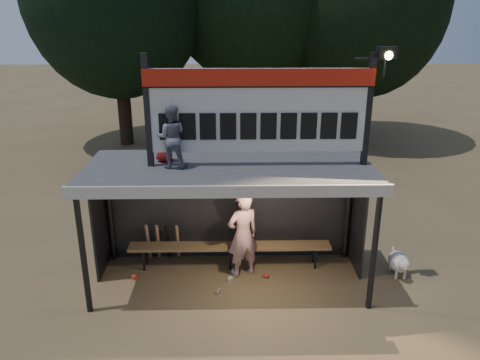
# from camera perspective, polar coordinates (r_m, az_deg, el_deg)

# --- Properties ---
(ground) EXTENTS (80.00, 80.00, 0.00)m
(ground) POSITION_cam_1_polar(r_m,az_deg,el_deg) (9.12, -1.23, -12.19)
(ground) COLOR brown
(ground) RESTS_ON ground
(player) EXTENTS (0.74, 0.63, 1.71)m
(player) POSITION_cam_1_polar(r_m,az_deg,el_deg) (8.90, 0.36, -6.71)
(player) COLOR white
(player) RESTS_ON ground
(child_a) EXTENTS (0.52, 0.41, 1.07)m
(child_a) POSITION_cam_1_polar(r_m,az_deg,el_deg) (7.96, -8.39, 5.21)
(child_a) COLOR slate
(child_a) RESTS_ON dugout_shelter
(child_b) EXTENTS (0.48, 0.41, 0.84)m
(child_b) POSITION_cam_1_polar(r_m,az_deg,el_deg) (8.33, -9.23, 4.99)
(child_b) COLOR maroon
(child_b) RESTS_ON dugout_shelter
(dugout_shelter) EXTENTS (5.10, 2.08, 2.32)m
(dugout_shelter) POSITION_cam_1_polar(r_m,az_deg,el_deg) (8.52, -1.32, -0.71)
(dugout_shelter) COLOR #404042
(dugout_shelter) RESTS_ON ground
(scoreboard_assembly) EXTENTS (4.10, 0.27, 1.99)m
(scoreboard_assembly) POSITION_cam_1_polar(r_m,az_deg,el_deg) (7.89, 2.69, 8.78)
(scoreboard_assembly) COLOR black
(scoreboard_assembly) RESTS_ON dugout_shelter
(bench) EXTENTS (4.00, 0.35, 0.48)m
(bench) POSITION_cam_1_polar(r_m,az_deg,el_deg) (9.38, -1.25, -8.16)
(bench) COLOR olive
(bench) RESTS_ON ground
(tree_right) EXTENTS (6.08, 6.08, 8.72)m
(tree_right) POSITION_cam_1_polar(r_m,az_deg,el_deg) (18.91, 14.99, 20.22)
(tree_right) COLOR #301E15
(tree_right) RESTS_ON ground
(dog) EXTENTS (0.36, 0.81, 0.49)m
(dog) POSITION_cam_1_polar(r_m,az_deg,el_deg) (9.67, 18.82, -9.46)
(dog) COLOR silver
(dog) RESTS_ON ground
(bats) EXTENTS (0.68, 0.35, 0.84)m
(bats) POSITION_cam_1_polar(r_m,az_deg,el_deg) (9.72, -9.37, -7.41)
(bats) COLOR #9A7347
(bats) RESTS_ON ground
(litter) EXTENTS (2.65, 0.80, 0.08)m
(litter) POSITION_cam_1_polar(r_m,az_deg,el_deg) (9.12, -2.95, -11.93)
(litter) COLOR red
(litter) RESTS_ON ground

